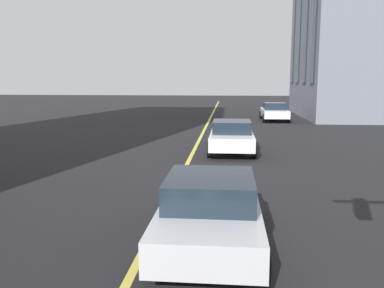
% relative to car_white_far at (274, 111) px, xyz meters
% --- Properties ---
extents(lane_centre_line, '(80.00, 0.16, 0.01)m').
position_rel_car_white_far_xyz_m(lane_centre_line, '(-13.11, 4.90, -0.70)').
color(lane_centre_line, '#D8C64C').
rests_on(lane_centre_line, ground_plane).
extents(car_white_far, '(4.40, 1.95, 1.37)m').
position_rel_car_white_far_xyz_m(car_white_far, '(0.00, 0.00, 0.00)').
color(car_white_far, silver).
rests_on(car_white_far, ground_plane).
extents(car_white_parked_b, '(4.40, 1.95, 1.37)m').
position_rel_car_white_far_xyz_m(car_white_parked_b, '(-13.61, 3.25, 0.00)').
color(car_white_parked_b, silver).
rests_on(car_white_parked_b, ground_plane).
extents(car_silver_trailing, '(4.40, 1.95, 1.37)m').
position_rel_car_white_far_xyz_m(car_silver_trailing, '(-23.58, 3.69, 0.00)').
color(car_silver_trailing, '#B7BABF').
rests_on(car_silver_trailing, ground_plane).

